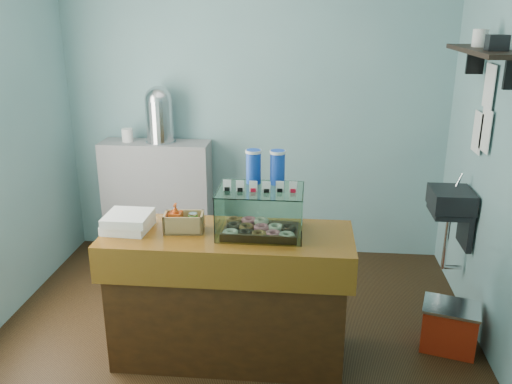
# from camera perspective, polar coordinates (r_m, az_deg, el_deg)

# --- Properties ---
(ground) EXTENTS (3.50, 3.50, 0.00)m
(ground) POSITION_cam_1_polar(r_m,az_deg,el_deg) (4.11, -2.28, -14.59)
(ground) COLOR black
(ground) RESTS_ON ground
(room_shell) EXTENTS (3.54, 3.04, 2.82)m
(room_shell) POSITION_cam_1_polar(r_m,az_deg,el_deg) (3.48, -2.20, 9.61)
(room_shell) COLOR #6F9DA3
(room_shell) RESTS_ON ground
(counter) EXTENTS (1.60, 0.60, 0.90)m
(counter) POSITION_cam_1_polar(r_m,az_deg,el_deg) (3.66, -2.91, -10.77)
(counter) COLOR #45230D
(counter) RESTS_ON ground
(back_shelf) EXTENTS (1.00, 0.32, 1.10)m
(back_shelf) POSITION_cam_1_polar(r_m,az_deg,el_deg) (5.21, -10.27, -0.71)
(back_shelf) COLOR gray
(back_shelf) RESTS_ON ground
(display_case) EXTENTS (0.54, 0.40, 0.51)m
(display_case) POSITION_cam_1_polar(r_m,az_deg,el_deg) (3.43, 0.51, -1.54)
(display_case) COLOR #351910
(display_case) RESTS_ON counter
(condiment_crate) EXTENTS (0.26, 0.17, 0.19)m
(condiment_crate) POSITION_cam_1_polar(r_m,az_deg,el_deg) (3.50, -7.76, -3.09)
(condiment_crate) COLOR #A78653
(condiment_crate) RESTS_ON counter
(pastry_boxes) EXTENTS (0.30, 0.30, 0.11)m
(pastry_boxes) POSITION_cam_1_polar(r_m,az_deg,el_deg) (3.59, -13.31, -3.06)
(pastry_boxes) COLOR white
(pastry_boxes) RESTS_ON counter
(coffee_urn) EXTENTS (0.28, 0.28, 0.51)m
(coffee_urn) POSITION_cam_1_polar(r_m,az_deg,el_deg) (4.99, -10.14, 8.19)
(coffee_urn) COLOR silver
(coffee_urn) RESTS_ON back_shelf
(red_cooler) EXTENTS (0.44, 0.37, 0.33)m
(red_cooler) POSITION_cam_1_polar(r_m,az_deg,el_deg) (4.09, 19.68, -13.21)
(red_cooler) COLOR #B8250E
(red_cooler) RESTS_ON ground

